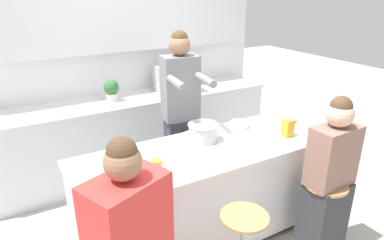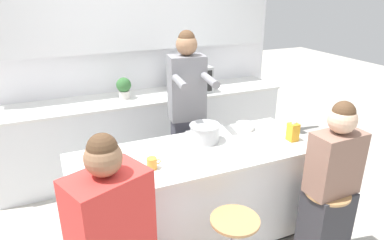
% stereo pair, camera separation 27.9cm
% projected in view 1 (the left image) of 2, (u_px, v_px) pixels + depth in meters
% --- Properties ---
extents(ground_plane, '(16.00, 16.00, 0.00)m').
position_uv_depth(ground_plane, '(196.00, 237.00, 3.15)').
color(ground_plane, '#B2ADA3').
extents(wall_back, '(3.74, 0.22, 2.70)m').
position_uv_depth(wall_back, '(120.00, 42.00, 4.03)').
color(wall_back, white).
rests_on(wall_back, ground_plane).
extents(back_counter, '(3.47, 0.63, 0.94)m').
position_uv_depth(back_counter, '(135.00, 134.00, 4.18)').
color(back_counter, silver).
rests_on(back_counter, ground_plane).
extents(kitchen_island, '(2.07, 0.79, 0.89)m').
position_uv_depth(kitchen_island, '(197.00, 196.00, 2.99)').
color(kitchen_island, black).
rests_on(kitchen_island, ground_plane).
extents(bar_stool_rightmost, '(0.38, 0.38, 0.67)m').
position_uv_depth(bar_stool_rightmost, '(321.00, 217.00, 2.87)').
color(bar_stool_rightmost, tan).
rests_on(bar_stool_rightmost, ground_plane).
extents(person_cooking, '(0.42, 0.61, 1.79)m').
position_uv_depth(person_cooking, '(181.00, 120.00, 3.43)').
color(person_cooking, '#383842').
rests_on(person_cooking, ground_plane).
extents(person_seated_near, '(0.39, 0.27, 1.41)m').
position_uv_depth(person_seated_near, '(328.00, 185.00, 2.78)').
color(person_seated_near, '#333338').
rests_on(person_seated_near, ground_plane).
extents(cooking_pot, '(0.35, 0.27, 0.15)m').
position_uv_depth(cooking_pot, '(203.00, 132.00, 2.99)').
color(cooking_pot, '#B7BABC').
rests_on(cooking_pot, kitchen_island).
extents(fruit_bowl, '(0.17, 0.17, 0.06)m').
position_uv_depth(fruit_bowl, '(239.00, 124.00, 3.29)').
color(fruit_bowl, white).
rests_on(fruit_bowl, kitchen_island).
extents(coffee_cup_near, '(0.11, 0.08, 0.09)m').
position_uv_depth(coffee_cup_near, '(157.00, 165.00, 2.51)').
color(coffee_cup_near, orange).
rests_on(coffee_cup_near, kitchen_island).
extents(juice_carton, '(0.08, 0.08, 0.17)m').
position_uv_depth(juice_carton, '(288.00, 128.00, 3.08)').
color(juice_carton, gold).
rests_on(juice_carton, kitchen_island).
extents(microwave, '(0.47, 0.38, 0.32)m').
position_uv_depth(microwave, '(177.00, 79.00, 4.19)').
color(microwave, '#B2B5B7').
rests_on(microwave, back_counter).
extents(potted_plant, '(0.17, 0.17, 0.25)m').
position_uv_depth(potted_plant, '(111.00, 89.00, 3.85)').
color(potted_plant, beige).
rests_on(potted_plant, back_counter).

